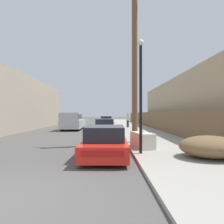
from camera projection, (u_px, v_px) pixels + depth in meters
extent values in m
cube|color=#9E998E|center=(131.00, 126.00, 27.58)|extent=(4.20, 63.00, 0.12)
cube|color=silver|center=(142.00, 140.00, 9.69)|extent=(1.03, 1.76, 0.69)
cube|color=white|center=(142.00, 133.00, 9.69)|extent=(0.99, 1.69, 0.03)
cube|color=#333335|center=(142.00, 131.00, 10.24)|extent=(0.07, 0.20, 0.02)
cube|color=gray|center=(140.00, 132.00, 9.95)|extent=(0.75, 0.21, 0.01)
cube|color=gray|center=(144.00, 133.00, 9.45)|extent=(0.75, 0.21, 0.01)
cube|color=red|center=(106.00, 145.00, 8.42)|extent=(1.86, 4.55, 0.55)
cube|color=black|center=(105.00, 133.00, 8.02)|extent=(1.54, 2.21, 0.55)
cube|color=#B21414|center=(102.00, 154.00, 6.16)|extent=(1.33, 0.08, 0.19)
cylinder|color=black|center=(92.00, 143.00, 9.83)|extent=(0.22, 0.64, 0.63)
cylinder|color=black|center=(122.00, 143.00, 9.80)|extent=(0.22, 0.64, 0.63)
cylinder|color=black|center=(83.00, 154.00, 7.04)|extent=(0.22, 0.64, 0.63)
cylinder|color=black|center=(125.00, 154.00, 7.01)|extent=(0.22, 0.64, 0.63)
cube|color=silver|center=(105.00, 128.00, 18.58)|extent=(1.87, 4.05, 0.63)
cube|color=black|center=(105.00, 122.00, 18.42)|extent=(1.60, 2.27, 0.50)
cube|color=#B21414|center=(104.00, 128.00, 16.54)|extent=(1.45, 0.04, 0.22)
cylinder|color=black|center=(97.00, 128.00, 19.82)|extent=(0.20, 0.66, 0.66)
cylinder|color=black|center=(113.00, 128.00, 19.84)|extent=(0.20, 0.66, 0.66)
cylinder|color=black|center=(95.00, 130.00, 17.31)|extent=(0.20, 0.66, 0.66)
cylinder|color=black|center=(114.00, 130.00, 17.33)|extent=(0.20, 0.66, 0.66)
cube|color=gray|center=(107.00, 122.00, 29.52)|extent=(1.97, 4.61, 0.70)
cube|color=black|center=(107.00, 118.00, 29.35)|extent=(1.62, 2.61, 0.55)
cube|color=#B21414|center=(106.00, 122.00, 27.25)|extent=(1.34, 0.10, 0.24)
cylinder|color=black|center=(102.00, 123.00, 30.95)|extent=(0.23, 0.63, 0.62)
cylinder|color=black|center=(112.00, 123.00, 30.89)|extent=(0.23, 0.63, 0.62)
cylinder|color=black|center=(101.00, 124.00, 28.15)|extent=(0.23, 0.63, 0.62)
cylinder|color=black|center=(111.00, 124.00, 28.09)|extent=(0.23, 0.63, 0.62)
cube|color=silver|center=(74.00, 124.00, 22.35)|extent=(2.08, 5.89, 0.86)
cube|color=silver|center=(71.00, 116.00, 20.74)|extent=(1.94, 2.66, 0.78)
cube|color=black|center=(71.00, 116.00, 20.74)|extent=(1.98, 2.61, 0.43)
cylinder|color=black|center=(79.00, 127.00, 20.55)|extent=(0.27, 0.85, 0.85)
cylinder|color=black|center=(62.00, 127.00, 20.50)|extent=(0.27, 0.85, 0.85)
cylinder|color=black|center=(83.00, 125.00, 24.19)|extent=(0.27, 0.85, 0.85)
cylinder|color=black|center=(69.00, 125.00, 24.15)|extent=(0.27, 0.85, 0.85)
cylinder|color=brown|center=(135.00, 61.00, 11.58)|extent=(0.33, 0.33, 9.36)
cylinder|color=black|center=(141.00, 99.00, 8.23)|extent=(0.12, 0.12, 4.44)
sphere|color=white|center=(141.00, 43.00, 8.25)|extent=(0.26, 0.26, 0.26)
ellipsoid|color=brown|center=(210.00, 147.00, 7.42)|extent=(2.24, 1.98, 0.81)
cube|color=brown|center=(148.00, 119.00, 25.39)|extent=(0.08, 40.77, 1.83)
cube|color=tan|center=(198.00, 106.00, 20.52)|extent=(6.00, 22.07, 5.17)
cylinder|color=#282D42|center=(128.00, 124.00, 24.10)|extent=(0.28, 0.28, 0.83)
cylinder|color=beige|center=(128.00, 118.00, 24.11)|extent=(0.34, 0.34, 0.66)
sphere|color=tan|center=(128.00, 114.00, 24.11)|extent=(0.25, 0.25, 0.25)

